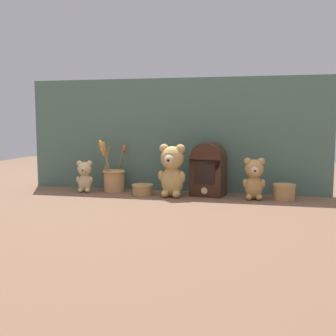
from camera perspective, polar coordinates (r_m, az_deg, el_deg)
name	(u,v)px	position (r m, az deg, el deg)	size (l,w,h in m)	color
ground_plane	(167,196)	(2.21, -0.12, -3.79)	(4.00, 4.00, 0.00)	brown
backdrop_wall	(174,135)	(2.34, 0.82, 4.47)	(1.69, 0.02, 0.62)	#4C6B5B
teddy_bear_large	(172,169)	(2.17, 0.55, -0.19)	(0.15, 0.14, 0.27)	tan
teddy_bear_medium	(254,178)	(2.14, 11.58, -1.31)	(0.11, 0.11, 0.21)	tan
teddy_bear_small	(85,176)	(2.37, -11.23, -1.01)	(0.10, 0.09, 0.17)	#DBBC84
flower_vase	(114,177)	(2.36, -7.37, -1.27)	(0.15, 0.18, 0.29)	tan
vintage_radio	(208,169)	(2.21, 5.49, -0.09)	(0.19, 0.15, 0.28)	#381E14
decorative_tin_tall	(142,190)	(2.24, -3.49, -2.94)	(0.11, 0.11, 0.06)	tan
decorative_tin_short	(284,192)	(2.18, 15.47, -3.13)	(0.11, 0.11, 0.08)	tan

